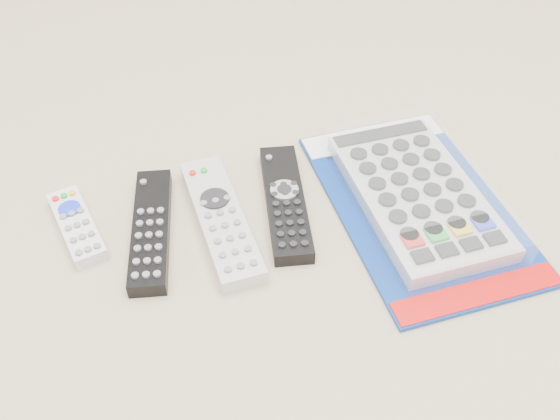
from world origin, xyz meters
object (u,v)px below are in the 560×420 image
object	(u,v)px
remote_large_black	(285,202)
remote_silver_dvd	(221,220)
remote_slim_black	(151,229)
remote_small_grey	(77,226)
jumbo_remote_packaged	(417,193)

from	to	relation	value
remote_large_black	remote_silver_dvd	bearing A→B (deg)	-163.92
remote_slim_black	remote_silver_dvd	world-z (taller)	remote_silver_dvd
remote_small_grey	remote_slim_black	size ratio (longest dim) A/B	0.67
remote_slim_black	remote_silver_dvd	distance (m)	0.09
remote_small_grey	remote_silver_dvd	size ratio (longest dim) A/B	0.62
remote_small_grey	remote_large_black	world-z (taller)	remote_large_black
remote_small_grey	remote_large_black	xyz separation A→B (m)	(0.26, -0.04, 0.00)
remote_small_grey	remote_slim_black	world-z (taller)	remote_slim_black
remote_small_grey	jumbo_remote_packaged	world-z (taller)	jumbo_remote_packaged
remote_small_grey	remote_slim_black	bearing A→B (deg)	-33.50
remote_slim_black	remote_large_black	world-z (taller)	same
remote_small_grey	jumbo_remote_packaged	size ratio (longest dim) A/B	0.39
remote_slim_black	remote_silver_dvd	xyz separation A→B (m)	(0.09, -0.01, 0.00)
remote_slim_black	jumbo_remote_packaged	distance (m)	0.34
jumbo_remote_packaged	remote_silver_dvd	bearing A→B (deg)	171.75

